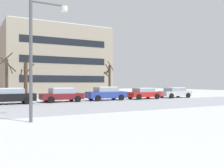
{
  "coord_description": "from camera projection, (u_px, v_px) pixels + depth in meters",
  "views": [
    {
      "loc": [
        0.67,
        -15.81,
        1.95
      ],
      "look_at": [
        12.57,
        5.72,
        1.83
      ],
      "focal_mm": 41.49,
      "sensor_mm": 36.0,
      "label": 1
    }
  ],
  "objects": [
    {
      "name": "parked_car_red",
      "position": [
        144.0,
        93.0,
        31.1
      ],
      "size": [
        4.11,
        2.06,
        1.33
      ],
      "color": "red",
      "rests_on": "ground"
    },
    {
      "name": "tree_far_mid",
      "position": [
        109.0,
        80.0,
        32.29
      ],
      "size": [
        1.11,
        1.27,
        4.66
      ],
      "color": "#423326",
      "rests_on": "ground"
    },
    {
      "name": "building_far_right",
      "position": [
        56.0,
        62.0,
        37.57
      ],
      "size": [
        14.47,
        8.12,
        9.93
      ],
      "color": "#9E937F",
      "rests_on": "ground"
    },
    {
      "name": "street_lamp",
      "position": [
        38.0,
        47.0,
        12.89
      ],
      "size": [
        1.97,
        0.36,
        6.13
      ],
      "color": "#4C4F54",
      "rests_on": "ground"
    },
    {
      "name": "parked_car_blue",
      "position": [
        106.0,
        93.0,
        28.68
      ],
      "size": [
        4.45,
        2.0,
        1.51
      ],
      "color": "#283D93",
      "rests_on": "ground"
    },
    {
      "name": "tree_far_left",
      "position": [
        26.0,
        80.0,
        28.27
      ],
      "size": [
        1.53,
        1.26,
        4.98
      ],
      "color": "#423326",
      "rests_on": "ground"
    },
    {
      "name": "parked_car_silver",
      "position": [
        175.0,
        92.0,
        33.66
      ],
      "size": [
        4.44,
        2.1,
        1.34
      ],
      "color": "silver",
      "rests_on": "ground"
    },
    {
      "name": "tree_far_right",
      "position": [
        7.0,
        77.0,
        27.13
      ],
      "size": [
        1.97,
        1.99,
        5.21
      ],
      "color": "#423326",
      "rests_on": "ground"
    },
    {
      "name": "parked_car_maroon",
      "position": [
        62.0,
        95.0,
        26.26
      ],
      "size": [
        4.22,
        2.15,
        1.44
      ],
      "color": "maroon",
      "rests_on": "ground"
    },
    {
      "name": "parked_car_black",
      "position": [
        9.0,
        96.0,
        23.54
      ],
      "size": [
        4.6,
        2.09,
        1.47
      ],
      "color": "black",
      "rests_on": "ground"
    }
  ]
}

